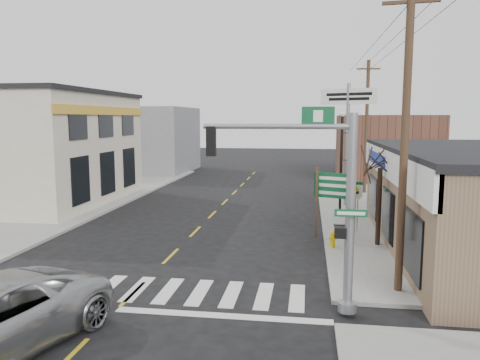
# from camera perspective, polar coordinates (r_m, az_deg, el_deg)

# --- Properties ---
(ground) EXTENTS (140.00, 140.00, 0.00)m
(ground) POSITION_cam_1_polar(r_m,az_deg,el_deg) (15.13, -12.91, -13.36)
(ground) COLOR black
(ground) RESTS_ON ground
(sidewalk_right) EXTENTS (6.00, 38.00, 0.13)m
(sidewalk_right) POSITION_cam_1_polar(r_m,az_deg,el_deg) (26.94, 16.20, -4.07)
(sidewalk_right) COLOR gray
(sidewalk_right) RESTS_ON ground
(sidewalk_left) EXTENTS (6.00, 38.00, 0.13)m
(sidewalk_left) POSITION_cam_1_polar(r_m,az_deg,el_deg) (30.24, -19.97, -2.97)
(sidewalk_left) COLOR gray
(sidewalk_left) RESTS_ON ground
(center_line) EXTENTS (0.12, 56.00, 0.01)m
(center_line) POSITION_cam_1_polar(r_m,az_deg,el_deg) (22.43, -5.48, -6.27)
(center_line) COLOR gold
(center_line) RESTS_ON ground
(crosswalk) EXTENTS (11.00, 2.20, 0.01)m
(crosswalk) POSITION_cam_1_polar(r_m,az_deg,el_deg) (15.48, -12.36, -12.84)
(crosswalk) COLOR silver
(crosswalk) RESTS_ON ground
(left_building) EXTENTS (12.00, 12.00, 6.80)m
(left_building) POSITION_cam_1_polar(r_m,az_deg,el_deg) (32.77, -25.59, 3.40)
(left_building) COLOR beige
(left_building) RESTS_ON ground
(bldg_distant_right) EXTENTS (8.00, 10.00, 5.60)m
(bldg_distant_right) POSITION_cam_1_polar(r_m,az_deg,el_deg) (43.75, 17.23, 3.87)
(bldg_distant_right) COLOR brown
(bldg_distant_right) RESTS_ON ground
(bldg_distant_left) EXTENTS (9.00, 10.00, 6.40)m
(bldg_distant_left) POSITION_cam_1_polar(r_m,az_deg,el_deg) (48.03, -11.50, 4.84)
(bldg_distant_left) COLOR gray
(bldg_distant_left) RESTS_ON ground
(traffic_signal_pole) EXTENTS (4.36, 0.37, 5.52)m
(traffic_signal_pole) POSITION_cam_1_polar(r_m,az_deg,el_deg) (12.58, 10.38, -1.38)
(traffic_signal_pole) COLOR gray
(traffic_signal_pole) RESTS_ON sidewalk_right
(guide_sign) EXTENTS (1.77, 0.14, 3.10)m
(guide_sign) POSITION_cam_1_polar(r_m,az_deg,el_deg) (20.71, 11.33, -1.58)
(guide_sign) COLOR #4B3423
(guide_sign) RESTS_ON sidewalk_right
(fire_hydrant) EXTENTS (0.21, 0.21, 0.67)m
(fire_hydrant) POSITION_cam_1_polar(r_m,az_deg,el_deg) (19.52, 11.23, -7.00)
(fire_hydrant) COLOR #E0BB00
(fire_hydrant) RESTS_ON sidewalk_right
(ped_crossing_sign) EXTENTS (0.98, 0.07, 2.53)m
(ped_crossing_sign) POSITION_cam_1_polar(r_m,az_deg,el_deg) (21.46, 13.11, -1.96)
(ped_crossing_sign) COLOR gray
(ped_crossing_sign) RESTS_ON sidewalk_right
(lamp_post) EXTENTS (0.72, 0.57, 5.57)m
(lamp_post) POSITION_cam_1_polar(r_m,az_deg,el_deg) (25.59, 12.38, 2.92)
(lamp_post) COLOR black
(lamp_post) RESTS_ON sidewalk_right
(dance_center_sign) EXTENTS (3.41, 0.21, 7.26)m
(dance_center_sign) POSITION_cam_1_polar(r_m,az_deg,el_deg) (28.50, 13.02, 7.76)
(dance_center_sign) COLOR gray
(dance_center_sign) RESTS_ON sidewalk_right
(bare_tree) EXTENTS (2.40, 2.40, 4.81)m
(bare_tree) POSITION_cam_1_polar(r_m,az_deg,el_deg) (19.84, 16.80, 3.07)
(bare_tree) COLOR black
(bare_tree) RESTS_ON sidewalk_right
(shrub_front) EXTENTS (1.14, 1.14, 0.85)m
(shrub_front) POSITION_cam_1_polar(r_m,az_deg,el_deg) (16.60, 21.77, -9.80)
(shrub_front) COLOR #1A3A1F
(shrub_front) RESTS_ON sidewalk_right
(shrub_back) EXTENTS (1.05, 1.05, 0.79)m
(shrub_back) POSITION_cam_1_polar(r_m,az_deg,el_deg) (20.97, 19.66, -6.21)
(shrub_back) COLOR #1A3217
(shrub_back) RESTS_ON sidewalk_right
(utility_pole_near) EXTENTS (1.58, 0.24, 9.08)m
(utility_pole_near) POSITION_cam_1_polar(r_m,az_deg,el_deg) (14.58, 19.45, 4.89)
(utility_pole_near) COLOR #48371E
(utility_pole_near) RESTS_ON sidewalk_right
(utility_pole_far) EXTENTS (1.59, 0.24, 9.17)m
(utility_pole_far) POSITION_cam_1_polar(r_m,az_deg,el_deg) (33.85, 15.16, 6.41)
(utility_pole_far) COLOR #463A25
(utility_pole_far) RESTS_ON sidewalk_right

